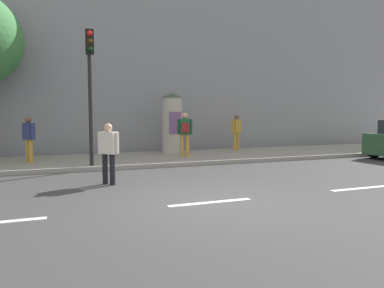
% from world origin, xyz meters
% --- Properties ---
extents(ground_plane, '(80.00, 80.00, 0.00)m').
position_xyz_m(ground_plane, '(0.00, 0.00, 0.00)').
color(ground_plane, '#38383A').
extents(sidewalk_curb, '(36.00, 4.00, 0.15)m').
position_xyz_m(sidewalk_curb, '(0.00, 7.00, 0.07)').
color(sidewalk_curb, gray).
rests_on(sidewalk_curb, ground_plane).
extents(lane_markings, '(25.80, 0.16, 0.01)m').
position_xyz_m(lane_markings, '(0.00, 0.00, 0.00)').
color(lane_markings, silver).
rests_on(lane_markings, ground_plane).
extents(building_backdrop, '(36.00, 5.00, 8.46)m').
position_xyz_m(building_backdrop, '(0.00, 12.00, 4.23)').
color(building_backdrop, gray).
rests_on(building_backdrop, ground_plane).
extents(traffic_light, '(0.24, 0.45, 4.24)m').
position_xyz_m(traffic_light, '(-1.82, 5.24, 3.01)').
color(traffic_light, black).
rests_on(traffic_light, sidewalk_curb).
extents(poster_column, '(0.93, 0.93, 2.54)m').
position_xyz_m(poster_column, '(1.79, 8.13, 1.44)').
color(poster_column, '#B2ADA3').
rests_on(poster_column, sidewalk_curb).
extents(pedestrian_with_backpack, '(0.49, 0.50, 1.56)m').
position_xyz_m(pedestrian_with_backpack, '(-1.65, 2.67, 0.92)').
color(pedestrian_with_backpack, black).
rests_on(pedestrian_with_backpack, ground_plane).
extents(pedestrian_in_light_jacket, '(0.42, 0.56, 1.55)m').
position_xyz_m(pedestrian_in_light_jacket, '(-3.72, 6.83, 1.06)').
color(pedestrian_in_light_jacket, '#B78C33').
rests_on(pedestrian_in_light_jacket, sidewalk_curb).
extents(pedestrian_in_red_top, '(0.57, 0.46, 1.70)m').
position_xyz_m(pedestrian_in_red_top, '(1.77, 6.46, 1.16)').
color(pedestrian_in_red_top, '#B78C33').
rests_on(pedestrian_in_red_top, sidewalk_curb).
extents(pedestrian_with_bag, '(0.56, 0.43, 1.62)m').
position_xyz_m(pedestrian_with_bag, '(4.79, 7.98, 1.10)').
color(pedestrian_with_bag, '#B78C33').
rests_on(pedestrian_with_bag, sidewalk_curb).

